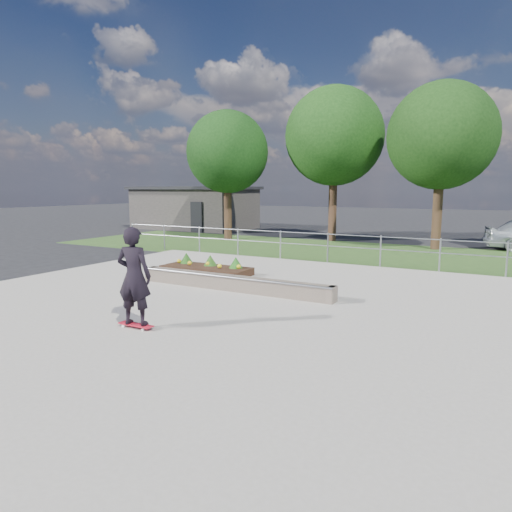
{
  "coord_description": "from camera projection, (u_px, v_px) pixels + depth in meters",
  "views": [
    {
      "loc": [
        5.95,
        -8.87,
        2.86
      ],
      "look_at": [
        0.2,
        1.5,
        1.1
      ],
      "focal_mm": 32.0,
      "sensor_mm": 36.0,
      "label": 1
    }
  ],
  "objects": [
    {
      "name": "ground",
      "position": [
        219.0,
        309.0,
        10.95
      ],
      "size": [
        120.0,
        120.0,
        0.0
      ],
      "primitive_type": "plane",
      "color": "black",
      "rests_on": "ground"
    },
    {
      "name": "grass_verge",
      "position": [
        355.0,
        253.0,
        20.46
      ],
      "size": [
        30.0,
        8.0,
        0.02
      ],
      "primitive_type": "cube",
      "color": "#29451B",
      "rests_on": "ground"
    },
    {
      "name": "concrete_slab",
      "position": [
        218.0,
        307.0,
        10.94
      ],
      "size": [
        15.0,
        15.0,
        0.06
      ],
      "primitive_type": "cube",
      "color": "gray",
      "rests_on": "ground"
    },
    {
      "name": "fence",
      "position": [
        328.0,
        244.0,
        17.32
      ],
      "size": [
        20.06,
        0.06,
        1.2
      ],
      "color": "#94989C",
      "rests_on": "ground"
    },
    {
      "name": "building",
      "position": [
        195.0,
        207.0,
        33.01
      ],
      "size": [
        8.4,
        5.4,
        3.0
      ],
      "color": "#322F2D",
      "rests_on": "ground"
    },
    {
      "name": "tree_far_left",
      "position": [
        227.0,
        152.0,
        25.32
      ],
      "size": [
        4.55,
        4.55,
        7.15
      ],
      "color": "#311D13",
      "rests_on": "ground"
    },
    {
      "name": "tree_mid_left",
      "position": [
        334.0,
        137.0,
        24.3
      ],
      "size": [
        5.25,
        5.25,
        8.25
      ],
      "color": "#331D14",
      "rests_on": "ground"
    },
    {
      "name": "tree_mid_right",
      "position": [
        442.0,
        136.0,
        20.86
      ],
      "size": [
        4.9,
        4.9,
        7.7
      ],
      "color": "#321F14",
      "rests_on": "ground"
    },
    {
      "name": "grind_ledge",
      "position": [
        232.0,
        283.0,
        12.65
      ],
      "size": [
        6.0,
        0.44,
        0.43
      ],
      "color": "brown",
      "rests_on": "concrete_slab"
    },
    {
      "name": "planter_bed",
      "position": [
        207.0,
        268.0,
        15.09
      ],
      "size": [
        3.0,
        1.2,
        0.61
      ],
      "color": "black",
      "rests_on": "concrete_slab"
    },
    {
      "name": "skateboarder",
      "position": [
        134.0,
        276.0,
        9.07
      ],
      "size": [
        0.81,
        0.63,
        2.06
      ],
      "color": "white",
      "rests_on": "concrete_slab"
    }
  ]
}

